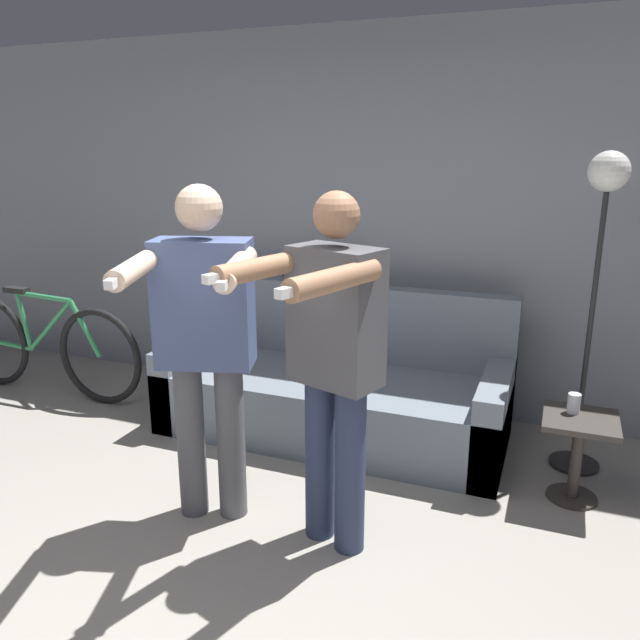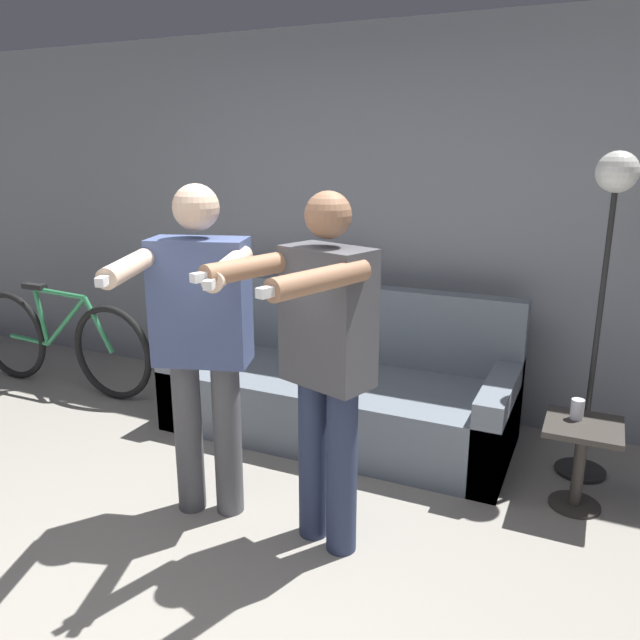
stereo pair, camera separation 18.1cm
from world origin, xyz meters
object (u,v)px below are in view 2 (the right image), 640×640
object	(u,v)px
cat	(322,270)
cup	(577,409)
couch	(340,391)
person_right	(324,355)
side_table	(581,449)
person_left	(201,333)
bicycle	(60,342)
floor_lamp	(610,235)

from	to	relation	value
cat	cup	distance (m)	1.88
couch	person_right	xyz separation A→B (m)	(0.41, -1.16, 0.66)
person_right	side_table	size ratio (longest dim) A/B	3.51
couch	cat	xyz separation A→B (m)	(-0.28, 0.32, 0.72)
cat	side_table	bearing A→B (deg)	-20.37
couch	cup	world-z (taller)	couch
person_left	cup	world-z (taller)	person_left
bicycle	cup	bearing A→B (deg)	-1.18
person_left	side_table	world-z (taller)	person_left
side_table	bicycle	xyz separation A→B (m)	(-3.73, 0.13, 0.05)
cat	bicycle	xyz separation A→B (m)	(-1.97, -0.52, -0.62)
cat	cup	world-z (taller)	cat
side_table	cup	xyz separation A→B (m)	(-0.04, 0.05, 0.19)
person_left	side_table	bearing A→B (deg)	8.56
person_left	bicycle	world-z (taller)	person_left
person_left	couch	bearing A→B (deg)	60.97
side_table	bicycle	bearing A→B (deg)	178.04
cup	couch	bearing A→B (deg)	169.12
floor_lamp	cup	distance (m)	0.92
person_left	side_table	xyz separation A→B (m)	(1.71, 0.83, -0.63)
person_right	cup	distance (m)	1.42
cat	floor_lamp	xyz separation A→B (m)	(1.77, -0.26, 0.38)
floor_lamp	person_left	bearing A→B (deg)	-144.65
cat	floor_lamp	bearing A→B (deg)	-8.37
couch	floor_lamp	size ratio (longest dim) A/B	1.22
cup	person_left	bearing A→B (deg)	-152.19
person_right	cup	xyz separation A→B (m)	(1.03, 0.88, -0.42)
person_right	cup	world-z (taller)	person_right
side_table	bicycle	world-z (taller)	bicycle
couch	cup	distance (m)	1.48
floor_lamp	cup	world-z (taller)	floor_lamp
person_right	side_table	distance (m)	1.48
person_right	floor_lamp	distance (m)	1.69
couch	person_right	distance (m)	1.39
person_right	cat	size ratio (longest dim) A/B	4.08
person_right	floor_lamp	bearing A→B (deg)	66.64
person_left	person_right	size ratio (longest dim) A/B	1.01
person_left	floor_lamp	size ratio (longest dim) A/B	0.92
floor_lamp	couch	bearing A→B (deg)	-177.49
cup	person_right	bearing A→B (deg)	-139.26
couch	bicycle	bearing A→B (deg)	-174.95
person_left	bicycle	bearing A→B (deg)	137.27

